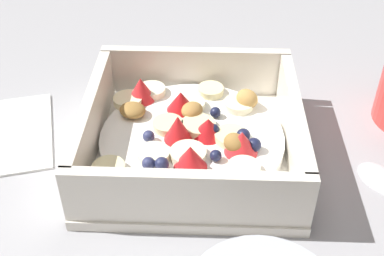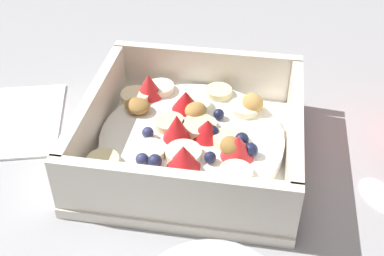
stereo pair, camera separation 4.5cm
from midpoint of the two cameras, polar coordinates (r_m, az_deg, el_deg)
name	(u,v)px [view 1 (the left image)]	position (r m, az deg, el deg)	size (l,w,h in m)	color
ground_plane	(179,154)	(0.47, -4.24, -3.10)	(2.40, 2.40, 0.00)	#9E9EA3
fruit_bowl	(192,136)	(0.46, -2.85, -1.06)	(0.19, 0.19, 0.06)	white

